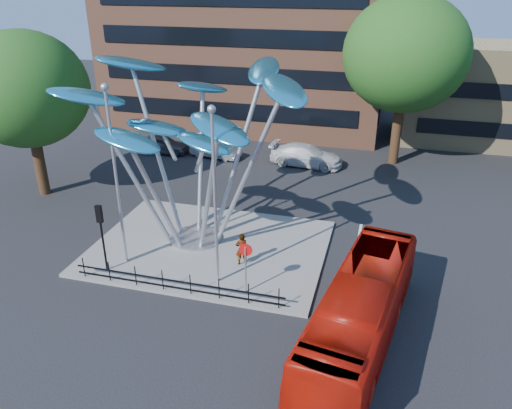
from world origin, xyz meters
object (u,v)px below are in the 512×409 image
(pedestrian, at_px, (242,249))
(parked_car_right, at_px, (306,155))
(tree_right, at_px, (406,54))
(tree_left, at_px, (25,90))
(parked_car_mid, at_px, (215,149))
(leaf_sculpture, at_px, (189,116))
(red_bus, at_px, (360,313))
(traffic_light_island, at_px, (101,224))
(street_lamp_left, at_px, (114,162))
(street_lamp_right, at_px, (214,183))
(no_entry_sign_island, at_px, (246,260))
(parked_car_left, at_px, (162,144))

(pedestrian, height_order, parked_car_right, pedestrian)
(tree_right, xyz_separation_m, tree_left, (-22.00, -12.00, -1.24))
(parked_car_mid, bearing_deg, tree_right, -70.44)
(leaf_sculpture, xyz_separation_m, red_bus, (9.20, -6.14, -5.42))
(tree_right, height_order, traffic_light_island, tree_right)
(tree_right, bearing_deg, pedestrian, -111.66)
(street_lamp_left, xyz_separation_m, pedestrian, (5.64, 1.23, -4.37))
(street_lamp_right, height_order, parked_car_right, street_lamp_right)
(traffic_light_island, xyz_separation_m, parked_car_right, (6.69, 17.21, -1.83))
(street_lamp_right, relative_size, traffic_light_island, 2.42)
(no_entry_sign_island, bearing_deg, street_lamp_left, 171.39)
(tree_right, relative_size, leaf_sculpture, 0.95)
(no_entry_sign_island, height_order, parked_car_right, no_entry_sign_island)
(no_entry_sign_island, relative_size, parked_car_left, 0.57)
(street_lamp_left, bearing_deg, street_lamp_right, -5.71)
(leaf_sculpture, distance_m, pedestrian, 6.98)
(traffic_light_island, bearing_deg, pedestrian, 19.93)
(tree_left, bearing_deg, pedestrian, -19.20)
(tree_left, height_order, parked_car_left, tree_left)
(red_bus, bearing_deg, parked_car_right, 115.49)
(red_bus, distance_m, parked_car_right, 19.94)
(parked_car_right, bearing_deg, leaf_sculpture, 169.36)
(red_bus, bearing_deg, street_lamp_right, 169.28)
(no_entry_sign_island, distance_m, parked_car_right, 17.23)
(traffic_light_island, xyz_separation_m, pedestrian, (6.14, 2.23, -1.63))
(tree_left, xyz_separation_m, parked_car_mid, (8.51, 9.62, -6.13))
(street_lamp_left, distance_m, no_entry_sign_island, 7.47)
(no_entry_sign_island, bearing_deg, pedestrian, 111.23)
(street_lamp_right, xyz_separation_m, parked_car_mid, (-5.99, 16.62, -4.43))
(street_lamp_right, height_order, traffic_light_island, street_lamp_right)
(street_lamp_right, relative_size, parked_car_mid, 2.07)
(leaf_sculpture, bearing_deg, traffic_light_island, -125.04)
(street_lamp_right, bearing_deg, parked_car_mid, 109.82)
(street_lamp_left, relative_size, pedestrian, 5.27)
(parked_car_mid, bearing_deg, red_bus, -136.98)
(red_bus, height_order, parked_car_mid, red_bus)
(tree_left, bearing_deg, tree_right, 28.61)
(parked_car_mid, bearing_deg, leaf_sculpture, -155.65)
(red_bus, bearing_deg, parked_car_left, 141.73)
(street_lamp_left, bearing_deg, tree_right, 55.95)
(leaf_sculpture, distance_m, street_lamp_left, 4.28)
(tree_left, distance_m, parked_car_mid, 14.23)
(tree_left, distance_m, pedestrian, 17.05)
(traffic_light_island, bearing_deg, tree_left, 140.19)
(red_bus, xyz_separation_m, parked_car_mid, (-12.62, 19.08, -0.79))
(street_lamp_left, height_order, pedestrian, street_lamp_left)
(pedestrian, bearing_deg, parked_car_left, -78.90)
(parked_car_right, bearing_deg, street_lamp_left, 164.55)
(parked_car_mid, bearing_deg, parked_car_left, 101.10)
(no_entry_sign_island, bearing_deg, leaf_sculpture, 134.33)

